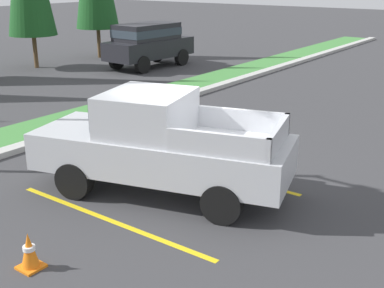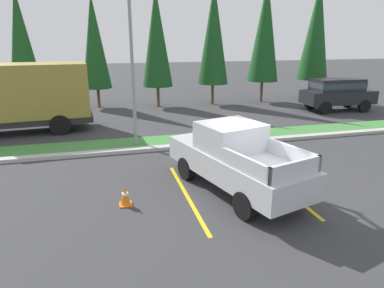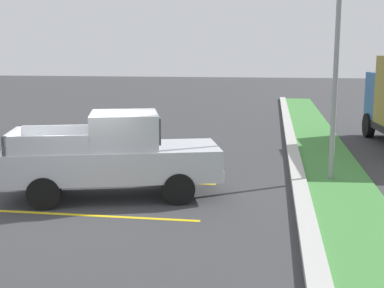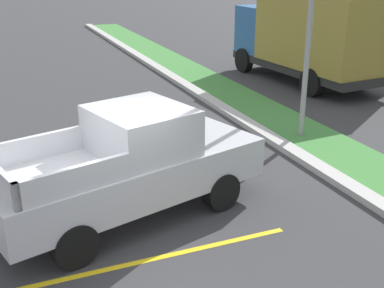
{
  "view_description": "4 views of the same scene",
  "coord_description": "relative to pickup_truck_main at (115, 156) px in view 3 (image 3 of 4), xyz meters",
  "views": [
    {
      "loc": [
        -7.98,
        -5.77,
        4.3
      ],
      "look_at": [
        0.09,
        0.16,
        0.9
      ],
      "focal_mm": 46.79,
      "sensor_mm": 36.0,
      "label": 1
    },
    {
      "loc": [
        -4.45,
        -8.83,
        4.57
      ],
      "look_at": [
        -1.41,
        2.78,
        0.85
      ],
      "focal_mm": 32.0,
      "sensor_mm": 36.0,
      "label": 2
    },
    {
      "loc": [
        11.27,
        4.21,
        3.58
      ],
      "look_at": [
        -0.84,
        2.33,
        1.35
      ],
      "focal_mm": 48.09,
      "sensor_mm": 36.0,
      "label": 3
    },
    {
      "loc": [
        7.58,
        -1.74,
        4.69
      ],
      "look_at": [
        -1.08,
        1.82,
        1.12
      ],
      "focal_mm": 46.54,
      "sensor_mm": 36.0,
      "label": 4
    }
  ],
  "objects": [
    {
      "name": "ground_plane",
      "position": [
        0.67,
        -0.42,
        -1.04
      ],
      "size": [
        120.0,
        120.0,
        0.0
      ],
      "primitive_type": "plane",
      "color": "#38383A"
    },
    {
      "name": "parking_line_near",
      "position": [
        -1.54,
        -0.05,
        -1.04
      ],
      "size": [
        0.12,
        4.8,
        0.01
      ],
      "primitive_type": "cube",
      "color": "yellow",
      "rests_on": "ground"
    },
    {
      "name": "parking_line_far",
      "position": [
        1.56,
        -0.05,
        -1.04
      ],
      "size": [
        0.12,
        4.8,
        0.01
      ],
      "primitive_type": "cube",
      "color": "yellow",
      "rests_on": "ground"
    },
    {
      "name": "curb_strip",
      "position": [
        0.67,
        4.58,
        -0.97
      ],
      "size": [
        56.0,
        0.4,
        0.15
      ],
      "primitive_type": "cube",
      "color": "#B2B2AD",
      "rests_on": "ground"
    },
    {
      "name": "grass_median",
      "position": [
        0.67,
        5.68,
        -1.01
      ],
      "size": [
        56.0,
        1.8,
        0.06
      ],
      "primitive_type": "cube",
      "color": "#42843D",
      "rests_on": "ground"
    },
    {
      "name": "pickup_truck_main",
      "position": [
        0.0,
        0.0,
        0.0
      ],
      "size": [
        3.25,
        5.54,
        2.1
      ],
      "color": "black",
      "rests_on": "ground"
    },
    {
      "name": "street_light",
      "position": [
        -2.5,
        5.33,
        3.09
      ],
      "size": [
        0.24,
        1.49,
        7.14
      ],
      "color": "gray",
      "rests_on": "ground"
    },
    {
      "name": "traffic_cone",
      "position": [
        -3.38,
        -0.22,
        -0.75
      ],
      "size": [
        0.36,
        0.36,
        0.6
      ],
      "color": "orange",
      "rests_on": "ground"
    }
  ]
}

